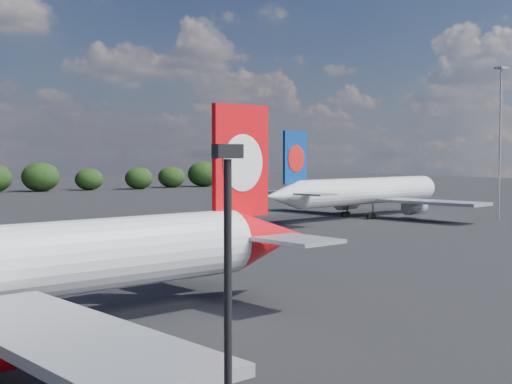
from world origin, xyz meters
TOP-DOWN VIEW (x-y plane):
  - qantas_airliner at (-0.51, 9.95)m, footprint 43.42×41.51m
  - china_southern_airliner at (65.66, 63.83)m, footprint 43.21×41.38m
  - floodlight_mast_near at (83.28, 50.03)m, footprint 1.60×1.60m

SIDE VIEW (x-z plane):
  - qantas_airliner at x=-0.51m, z-range -2.78..11.46m
  - china_southern_airliner at x=65.66m, z-range -2.79..11.47m
  - floodlight_mast_near at x=83.28m, z-range 3.39..28.28m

